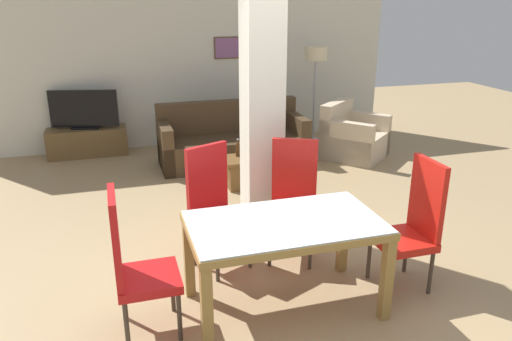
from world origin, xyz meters
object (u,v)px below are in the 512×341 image
Objects in this scene: dining_chair_far_left at (215,205)px; tv_stand at (88,142)px; dining_table at (285,240)px; tv_screen at (84,110)px; dining_chair_head_right at (413,223)px; floor_lamp at (316,62)px; bottle at (238,150)px; armchair at (352,139)px; sofa at (232,143)px; dining_chair_head_left at (134,262)px; coffee_table at (245,171)px; dining_chair_far_right at (293,197)px.

dining_chair_far_left is 0.95× the size of tv_stand.
dining_table is 1.47× the size of tv_screen.
floor_lamp reaches higher than dining_chair_head_right.
bottle is at bearing -44.36° from tv_stand.
armchair is at bearing 17.86° from bottle.
dining_chair_far_left reaches higher than bottle.
tv_screen is (-2.13, 0.99, 0.44)m from sofa.
sofa is at bearing 156.05° from dining_chair_head_left.
armchair is 1.00× the size of tv_stand.
armchair reaches higher than bottle.
tv_screen is at bearing -174.57° from dining_chair_head_left.
dining_chair_far_left is (-0.38, 0.86, -0.00)m from dining_table.
dining_chair_head_left and dining_chair_far_left have the same top height.
dining_chair_head_left reaches higher than bottle.
tv_stand is at bearing -96.22° from dining_chair_far_left.
dining_chair_far_left is at bearing -113.17° from coffee_table.
floor_lamp is (0.98, 4.52, 0.77)m from dining_chair_head_right.
dining_chair_head_left and dining_chair_far_right have the same top height.
dining_chair_head_left is 1.12× the size of tv_screen.
coffee_table is at bearing 85.12° from sofa.
dining_chair_head_right is at bearing -102.26° from floor_lamp.
tv_screen is at bearing 135.21° from coffee_table.
dining_chair_far_right is 4.44m from tv_stand.
dining_chair_head_right is 1.78m from dining_chair_far_left.
dining_chair_far_right is at bearing -91.15° from coffee_table.
tv_stand is at bearing -38.15° from dining_chair_far_right.
tv_stand is at bearing -24.86° from sofa.
tv_stand is (-2.13, 0.99, -0.08)m from sofa.
tv_stand is (-4.01, 1.28, -0.07)m from armchair.
dining_chair_head_right is at bearing 90.00° from dining_chair_head_left.
bottle reaches higher than coffee_table.
floor_lamp is at bearing 45.73° from coffee_table.
dining_chair_far_left is 0.71× the size of floor_lamp.
sofa is 1.90m from armchair.
armchair is at bearing -19.23° from dining_chair_head_right.
tv_screen is at bearing -58.39° from armchair.
dining_table reaches higher than tv_stand.
sofa is 1.35× the size of floor_lamp.
dining_chair_far_right is 2.05× the size of coffee_table.
dining_table is at bearing 90.00° from dining_chair_far_left.
floor_lamp is at bearing -117.77° from armchair.
bottle is 0.20× the size of tv_stand.
dining_chair_head_left is 0.95× the size of tv_stand.
dining_chair_far_right is (1.55, 0.83, 0.00)m from dining_chair_head_left.
dining_table is 2.70× the size of coffee_table.
armchair is (2.77, 2.63, -0.31)m from dining_chair_far_left.
tv_stand is (-0.45, 4.77, -0.38)m from dining_chair_head_left.
bottle is 2.78m from tv_screen.
armchair is (1.88, -0.29, -0.01)m from sofa.
dining_table is 2.80m from coffee_table.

